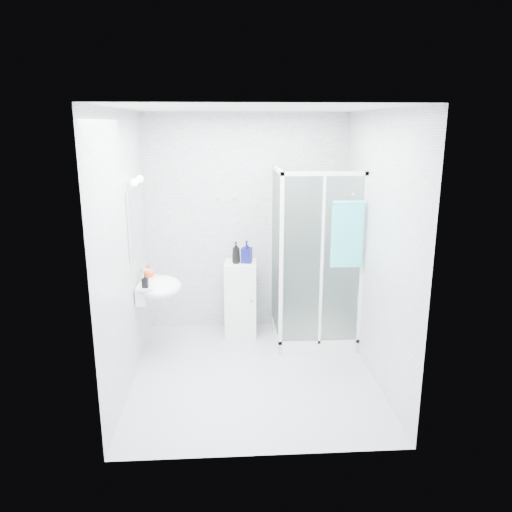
{
  "coord_description": "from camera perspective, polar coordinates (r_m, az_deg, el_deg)",
  "views": [
    {
      "loc": [
        -0.26,
        -4.6,
        2.47
      ],
      "look_at": [
        0.05,
        0.35,
        1.15
      ],
      "focal_mm": 35.0,
      "sensor_mm": 36.0,
      "label": 1
    }
  ],
  "objects": [
    {
      "name": "vanity_lights",
      "position": [
        5.15,
        -13.49,
        8.37
      ],
      "size": [
        0.1,
        0.4,
        0.08
      ],
      "color": "silver",
      "rests_on": "room"
    },
    {
      "name": "shower_enclosure",
      "position": [
        5.81,
        5.87,
        -5.55
      ],
      "size": [
        0.9,
        0.95,
        2.0
      ],
      "color": "white",
      "rests_on": "ground"
    },
    {
      "name": "soap_dispenser_orange",
      "position": [
        5.46,
        -12.19,
        -1.71
      ],
      "size": [
        0.13,
        0.13,
        0.16
      ],
      "primitive_type": "imported",
      "rotation": [
        0.0,
        0.0,
        -0.09
      ],
      "color": "#E3411A",
      "rests_on": "wall_basin"
    },
    {
      "name": "wall_basin",
      "position": [
        5.37,
        -11.19,
        -3.55
      ],
      "size": [
        0.46,
        0.56,
        0.35
      ],
      "color": "white",
      "rests_on": "ground"
    },
    {
      "name": "storage_cabinet",
      "position": [
        5.97,
        -1.75,
        -4.89
      ],
      "size": [
        0.39,
        0.41,
        0.9
      ],
      "rotation": [
        0.0,
        0.0,
        -0.06
      ],
      "color": "silver",
      "rests_on": "ground"
    },
    {
      "name": "room",
      "position": [
        4.75,
        -0.34,
        0.65
      ],
      "size": [
        2.4,
        2.6,
        2.6
      ],
      "color": "silver",
      "rests_on": "ground"
    },
    {
      "name": "hand_towel",
      "position": [
        5.24,
        10.38,
        2.64
      ],
      "size": [
        0.33,
        0.05,
        0.7
      ],
      "color": "#34B9C8",
      "rests_on": "shower_enclosure"
    },
    {
      "name": "wall_hooks",
      "position": [
        5.92,
        -3.48,
        6.62
      ],
      "size": [
        0.23,
        0.06,
        0.03
      ],
      "color": "silver",
      "rests_on": "room"
    },
    {
      "name": "shampoo_bottle_a",
      "position": [
        5.77,
        -2.29,
        0.4
      ],
      "size": [
        0.13,
        0.13,
        0.25
      ],
      "primitive_type": "imported",
      "rotation": [
        0.0,
        0.0,
        -0.39
      ],
      "color": "black",
      "rests_on": "storage_cabinet"
    },
    {
      "name": "shampoo_bottle_b",
      "position": [
        5.79,
        -1.07,
        0.49
      ],
      "size": [
        0.14,
        0.15,
        0.26
      ],
      "primitive_type": "imported",
      "rotation": [
        0.0,
        0.0,
        -0.25
      ],
      "color": "#0D0E4F",
      "rests_on": "storage_cabinet"
    },
    {
      "name": "soap_dispenser_black",
      "position": [
        5.16,
        -12.55,
        -2.79
      ],
      "size": [
        0.07,
        0.07,
        0.14
      ],
      "primitive_type": "imported",
      "rotation": [
        0.0,
        0.0,
        -0.06
      ],
      "color": "black",
      "rests_on": "wall_basin"
    },
    {
      "name": "mirror",
      "position": [
        5.22,
        -13.75,
        3.77
      ],
      "size": [
        0.02,
        0.6,
        0.7
      ],
      "primitive_type": "cube",
      "color": "white",
      "rests_on": "room"
    }
  ]
}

